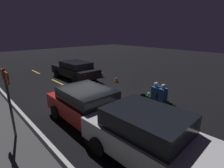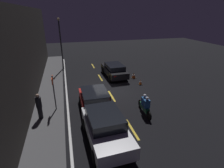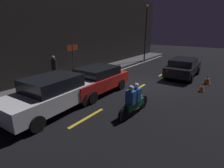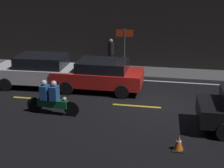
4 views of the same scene
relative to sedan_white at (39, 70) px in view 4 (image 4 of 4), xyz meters
The scene contains 12 objects.
ground_plane 6.23m from the sedan_white, 15.82° to the right, with size 56.00×56.00×0.00m, color black.
raised_curb 6.73m from the sedan_white, 27.35° to the left, with size 28.00×2.00×0.14m.
building_front 7.72m from the sedan_white, 35.39° to the left, with size 28.00×0.30×6.71m.
lane_dash_b 1.92m from the sedan_white, 75.27° to the right, with size 2.00×0.14×0.01m.
lane_dash_c 5.28m from the sedan_white, 18.81° to the right, with size 2.00×0.14×0.01m.
lane_solid_kerb 6.27m from the sedan_white, 17.07° to the left, with size 25.20×0.14×0.01m.
sedan_white is the anchor object (origin of this frame).
taxi_red 3.00m from the sedan_white, ahead, with size 4.11×2.02×1.43m.
motorcycle 3.58m from the sedan_white, 59.99° to the right, with size 2.16×0.40×1.37m.
traffic_cone_near 8.26m from the sedan_white, 36.82° to the right, with size 0.37×0.37×0.50m.
pedestrian 4.50m from the sedan_white, 50.57° to the left, with size 0.34×0.34×1.66m.
shop_sign 4.67m from the sedan_white, 34.49° to the left, with size 0.90×0.08×2.40m.
Camera 4 is at (0.24, -11.90, 4.96)m, focal length 50.00 mm.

